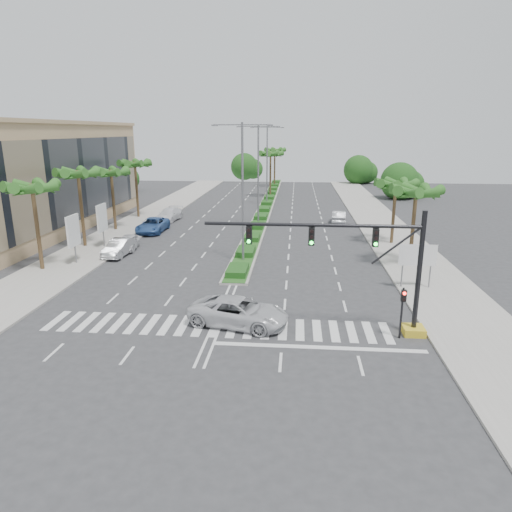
{
  "coord_description": "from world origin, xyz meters",
  "views": [
    {
      "loc": [
        4.61,
        -24.86,
        11.34
      ],
      "look_at": [
        1.93,
        5.24,
        3.0
      ],
      "focal_mm": 32.0,
      "sensor_mm": 36.0,
      "label": 1
    }
  ],
  "objects": [
    {
      "name": "streetlight_far",
      "position": [
        0.0,
        46.0,
        6.81
      ],
      "size": [
        5.1,
        0.25,
        12.0
      ],
      "color": "slate",
      "rests_on": "ground"
    },
    {
      "name": "car_parked_b",
      "position": [
        -11.8,
        15.12,
        0.78
      ],
      "size": [
        1.88,
        4.79,
        1.55
      ],
      "primitive_type": "imported",
      "rotation": [
        0.0,
        0.0,
        -0.05
      ],
      "color": "#AFB0B4",
      "rests_on": "ground"
    },
    {
      "name": "billboard_far",
      "position": [
        -14.5,
        18.0,
        2.96
      ],
      "size": [
        0.18,
        2.1,
        4.35
      ],
      "color": "slate",
      "rests_on": "ground"
    },
    {
      "name": "median",
      "position": [
        0.0,
        45.0,
        0.1
      ],
      "size": [
        2.2,
        75.0,
        0.2
      ],
      "primitive_type": "cube",
      "color": "gray",
      "rests_on": "ground"
    },
    {
      "name": "car_parked_c",
      "position": [
        -11.8,
        25.34,
        0.82
      ],
      "size": [
        2.73,
        5.89,
        1.64
      ],
      "primitive_type": "imported",
      "rotation": [
        0.0,
        0.0,
        -0.0
      ],
      "color": "#315798",
      "rests_on": "ground"
    },
    {
      "name": "billboard_near",
      "position": [
        -14.5,
        12.0,
        2.96
      ],
      "size": [
        0.18,
        2.1,
        4.35
      ],
      "color": "slate",
      "rests_on": "ground"
    },
    {
      "name": "palm_median_a",
      "position": [
        0.0,
        55.0,
        7.17
      ],
      "size": [
        4.57,
        4.68,
        8.05
      ],
      "color": "brown",
      "rests_on": "ground"
    },
    {
      "name": "palm_right_far",
      "position": [
        14.5,
        22.0,
        5.91
      ],
      "size": [
        4.57,
        4.68,
        6.75
      ],
      "color": "brown",
      "rests_on": "ground"
    },
    {
      "name": "ground",
      "position": [
        0.0,
        0.0,
        0.0
      ],
      "size": [
        160.0,
        160.0,
        0.0
      ],
      "primitive_type": "plane",
      "color": "#333335",
      "rests_on": "ground"
    },
    {
      "name": "footpath_left",
      "position": [
        -15.2,
        20.0,
        0.07
      ],
      "size": [
        6.0,
        120.0,
        0.15
      ],
      "primitive_type": "cube",
      "color": "gray",
      "rests_on": "ground"
    },
    {
      "name": "streetlight_mid",
      "position": [
        0.0,
        30.0,
        6.81
      ],
      "size": [
        5.1,
        0.25,
        12.0
      ],
      "color": "slate",
      "rests_on": "ground"
    },
    {
      "name": "car_crossing",
      "position": [
        1.32,
        0.4,
        0.83
      ],
      "size": [
        6.48,
        4.09,
        1.67
      ],
      "primitive_type": "imported",
      "rotation": [
        0.0,
        0.0,
        1.34
      ],
      "color": "silver",
      "rests_on": "ground"
    },
    {
      "name": "car_right",
      "position": [
        10.04,
        32.8,
        0.79
      ],
      "size": [
        2.14,
        4.91,
        1.57
      ],
      "primitive_type": "imported",
      "rotation": [
        0.0,
        0.0,
        3.04
      ],
      "color": "#A4A5A8",
      "rests_on": "ground"
    },
    {
      "name": "median_grass",
      "position": [
        0.0,
        45.0,
        0.22
      ],
      "size": [
        1.8,
        75.0,
        0.04
      ],
      "primitive_type": "cube",
      "color": "#244F1B",
      "rests_on": "median"
    },
    {
      "name": "palm_left_end",
      "position": [
        -16.5,
        34.0,
        6.88
      ],
      "size": [
        4.57,
        4.68,
        7.75
      ],
      "color": "brown",
      "rests_on": "ground"
    },
    {
      "name": "palm_left_near",
      "position": [
        -16.5,
        10.0,
        6.69
      ],
      "size": [
        4.57,
        4.68,
        7.55
      ],
      "color": "brown",
      "rests_on": "ground"
    },
    {
      "name": "direction_sign",
      "position": [
        13.5,
        7.99,
        2.45
      ],
      "size": [
        2.7,
        0.11,
        3.4
      ],
      "color": "slate",
      "rests_on": "ground"
    },
    {
      "name": "car_parked_d",
      "position": [
        -11.8,
        32.22,
        0.8
      ],
      "size": [
        2.81,
        5.74,
        1.61
      ],
      "primitive_type": "imported",
      "rotation": [
        0.0,
        0.0,
        -0.1
      ],
      "color": "white",
      "rests_on": "ground"
    },
    {
      "name": "palm_left_mid",
      "position": [
        -16.5,
        18.0,
        7.08
      ],
      "size": [
        4.57,
        4.68,
        7.95
      ],
      "color": "brown",
      "rests_on": "ground"
    },
    {
      "name": "car_parked_a",
      "position": [
        -11.8,
        17.37,
        0.72
      ],
      "size": [
        2.15,
        4.38,
        1.44
      ],
      "primitive_type": "imported",
      "rotation": [
        0.0,
        0.0,
        0.11
      ],
      "color": "silver",
      "rests_on": "ground"
    },
    {
      "name": "palm_right_near",
      "position": [
        14.5,
        14.0,
        6.2
      ],
      "size": [
        4.57,
        4.68,
        7.05
      ],
      "color": "brown",
      "rests_on": "ground"
    },
    {
      "name": "streetlight_near",
      "position": [
        0.0,
        14.0,
        6.81
      ],
      "size": [
        5.1,
        0.25,
        12.0
      ],
      "color": "slate",
      "rests_on": "ground"
    },
    {
      "name": "footpath_right",
      "position": [
        15.2,
        20.0,
        0.07
      ],
      "size": [
        6.0,
        120.0,
        0.15
      ],
      "primitive_type": "cube",
      "color": "gray",
      "rests_on": "ground"
    },
    {
      "name": "building",
      "position": [
        -26.0,
        26.0,
        6.0
      ],
      "size": [
        12.0,
        36.0,
        12.0
      ],
      "primitive_type": "cube",
      "color": "tan",
      "rests_on": "ground"
    },
    {
      "name": "signal_gantry",
      "position": [
        9.27,
        -0.0,
        3.46
      ],
      "size": [
        12.6,
        1.2,
        7.2
      ],
      "color": "gold",
      "rests_on": "ground"
    },
    {
      "name": "palm_median_b",
      "position": [
        0.0,
        70.0,
        7.17
      ],
      "size": [
        4.57,
        4.68,
        8.05
      ],
      "color": "brown",
      "rests_on": "ground"
    },
    {
      "name": "pedestrian_signal",
      "position": [
        10.6,
        -0.68,
        2.04
      ],
      "size": [
        0.28,
        0.36,
        3.0
      ],
      "color": "black",
      "rests_on": "ground"
    },
    {
      "name": "palm_left_far",
      "position": [
        -16.5,
        26.0,
        6.5
      ],
      "size": [
        4.57,
        4.68,
        7.35
      ],
      "color": "brown",
      "rests_on": "ground"
    }
  ]
}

